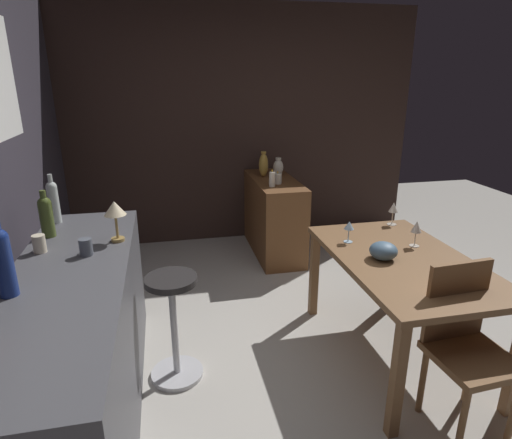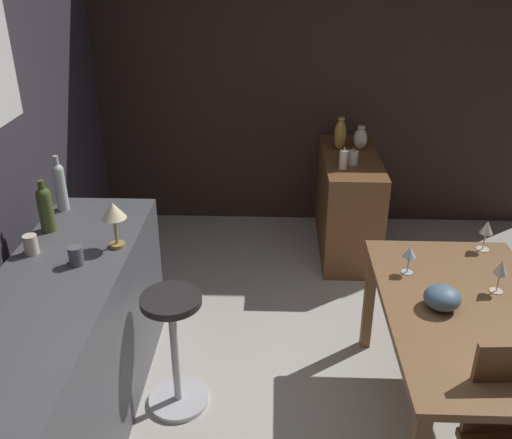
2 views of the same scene
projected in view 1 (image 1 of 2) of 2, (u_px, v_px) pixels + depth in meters
name	position (u px, v px, depth m)	size (l,w,h in m)	color
ground_plane	(327.00, 361.00, 2.93)	(9.00, 9.00, 0.00)	#B7B2A8
wall_side_right	(226.00, 127.00, 4.81)	(0.10, 4.40, 2.60)	#33231E
dining_table	(402.00, 270.00, 2.80)	(1.38, 0.83, 0.74)	brown
kitchen_counter	(77.00, 350.00, 2.31)	(2.10, 0.60, 0.90)	#4C4C51
sideboard_cabinet	(274.00, 216.00, 4.62)	(1.10, 0.44, 0.82)	brown
chair_near_window	(465.00, 342.00, 2.30)	(0.42, 0.42, 0.92)	brown
bar_stool	(174.00, 325.00, 2.67)	(0.34, 0.34, 0.71)	#262323
wine_glass_left	(349.00, 226.00, 2.99)	(0.07, 0.07, 0.15)	silver
wine_glass_right	(393.00, 208.00, 3.33)	(0.07, 0.07, 0.18)	silver
wine_glass_center	(416.00, 228.00, 2.91)	(0.07, 0.07, 0.18)	silver
fruit_bowl	(383.00, 251.00, 2.73)	(0.18, 0.18, 0.11)	slate
wine_bottle_clear	(53.00, 200.00, 2.88)	(0.07, 0.07, 0.34)	silver
wine_bottle_olive	(46.00, 215.00, 2.64)	(0.08, 0.08, 0.30)	#475623
wine_bottle_cobalt	(3.00, 260.00, 1.91)	(0.08, 0.08, 0.36)	navy
cup_cream	(39.00, 244.00, 2.43)	(0.11, 0.07, 0.10)	beige
cup_slate	(86.00, 247.00, 2.39)	(0.11, 0.07, 0.10)	#515660
counter_lamp	(115.00, 211.00, 2.55)	(0.13, 0.13, 0.25)	#A58447
pillar_candle_tall	(278.00, 179.00, 4.29)	(0.08, 0.08, 0.13)	white
pillar_candle_short	(272.00, 179.00, 4.18)	(0.06, 0.06, 0.17)	white
vase_ceramic_ivory	(278.00, 167.00, 4.63)	(0.11, 0.11, 0.20)	beige
vase_brass	(264.00, 165.00, 4.57)	(0.10, 0.10, 0.27)	#B78C38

